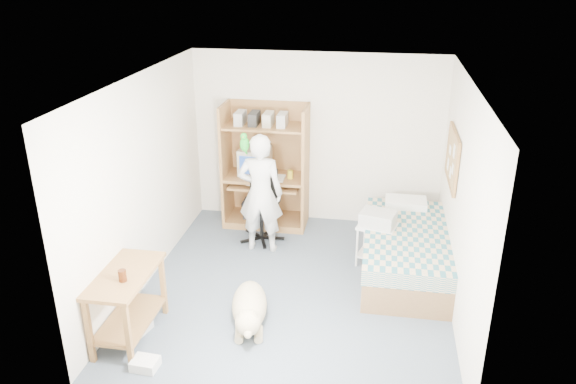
% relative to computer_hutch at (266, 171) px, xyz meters
% --- Properties ---
extents(floor, '(4.00, 4.00, 0.00)m').
position_rel_computer_hutch_xyz_m(floor, '(0.70, -1.74, -0.82)').
color(floor, '#485562').
rests_on(floor, ground).
extents(wall_back, '(3.60, 0.02, 2.50)m').
position_rel_computer_hutch_xyz_m(wall_back, '(0.70, 0.26, 0.43)').
color(wall_back, white).
rests_on(wall_back, floor).
extents(wall_right, '(0.02, 4.00, 2.50)m').
position_rel_computer_hutch_xyz_m(wall_right, '(2.50, -1.74, 0.43)').
color(wall_right, white).
rests_on(wall_right, floor).
extents(wall_left, '(0.02, 4.00, 2.50)m').
position_rel_computer_hutch_xyz_m(wall_left, '(-1.10, -1.74, 0.43)').
color(wall_left, white).
rests_on(wall_left, floor).
extents(ceiling, '(3.60, 4.00, 0.02)m').
position_rel_computer_hutch_xyz_m(ceiling, '(0.70, -1.74, 1.68)').
color(ceiling, white).
rests_on(ceiling, wall_back).
extents(computer_hutch, '(1.20, 0.63, 1.80)m').
position_rel_computer_hutch_xyz_m(computer_hutch, '(0.00, 0.00, 0.00)').
color(computer_hutch, '#905E32').
rests_on(computer_hutch, floor).
extents(bed, '(1.02, 2.02, 0.66)m').
position_rel_computer_hutch_xyz_m(bed, '(2.00, -1.12, -0.53)').
color(bed, brown).
rests_on(bed, floor).
extents(side_desk, '(0.50, 1.00, 0.75)m').
position_rel_computer_hutch_xyz_m(side_desk, '(-0.85, -2.94, -0.33)').
color(side_desk, brown).
rests_on(side_desk, floor).
extents(corkboard, '(0.04, 0.94, 0.66)m').
position_rel_computer_hutch_xyz_m(corkboard, '(2.47, -0.84, 0.63)').
color(corkboard, olive).
rests_on(corkboard, wall_right).
extents(office_chair, '(0.55, 0.55, 0.98)m').
position_rel_computer_hutch_xyz_m(office_chair, '(0.04, -0.52, -0.47)').
color(office_chair, black).
rests_on(office_chair, floor).
extents(person, '(0.60, 0.40, 1.63)m').
position_rel_computer_hutch_xyz_m(person, '(0.09, -0.83, -0.01)').
color(person, silver).
rests_on(person, floor).
extents(parrot, '(0.12, 0.21, 0.33)m').
position_rel_computer_hutch_xyz_m(parrot, '(-0.11, -0.81, 0.67)').
color(parrot, '#159426').
rests_on(parrot, person).
extents(dog, '(0.53, 1.18, 0.44)m').
position_rel_computer_hutch_xyz_m(dog, '(0.32, -2.51, -0.63)').
color(dog, tan).
rests_on(dog, floor).
extents(printer_cart, '(0.55, 0.48, 0.56)m').
position_rel_computer_hutch_xyz_m(printer_cart, '(1.64, -1.00, -0.45)').
color(printer_cart, silver).
rests_on(printer_cart, floor).
extents(printer, '(0.49, 0.42, 0.18)m').
position_rel_computer_hutch_xyz_m(printer, '(1.64, -1.00, -0.17)').
color(printer, '#ACACA8').
rests_on(printer, printer_cart).
extents(crt_monitor, '(0.44, 0.46, 0.38)m').
position_rel_computer_hutch_xyz_m(crt_monitor, '(-0.17, 0.01, 0.14)').
color(crt_monitor, beige).
rests_on(crt_monitor, computer_hutch).
extents(keyboard, '(0.47, 0.22, 0.03)m').
position_rel_computer_hutch_xyz_m(keyboard, '(-0.02, -0.16, -0.15)').
color(keyboard, beige).
rests_on(keyboard, computer_hutch).
extents(pencil_cup, '(0.08, 0.08, 0.12)m').
position_rel_computer_hutch_xyz_m(pencil_cup, '(0.37, -0.09, -0.00)').
color(pencil_cup, gold).
rests_on(pencil_cup, computer_hutch).
extents(drink_glass, '(0.08, 0.08, 0.12)m').
position_rel_computer_hutch_xyz_m(drink_glass, '(-0.80, -3.07, -0.01)').
color(drink_glass, '#3D1A09').
rests_on(drink_glass, side_desk).
extents(floor_box_a, '(0.26, 0.21, 0.10)m').
position_rel_computer_hutch_xyz_m(floor_box_a, '(-0.51, -3.40, -0.77)').
color(floor_box_a, white).
rests_on(floor_box_a, floor).
extents(floor_box_b, '(0.23, 0.26, 0.08)m').
position_rel_computer_hutch_xyz_m(floor_box_b, '(-0.79, -2.84, -0.78)').
color(floor_box_b, '#B5B4AF').
rests_on(floor_box_b, floor).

